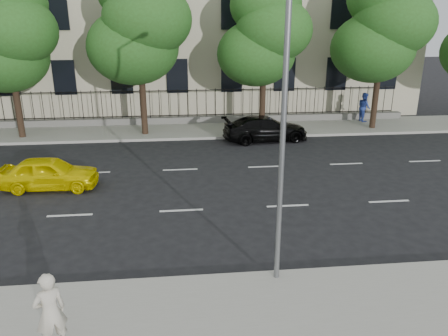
{
  "coord_description": "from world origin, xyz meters",
  "views": [
    {
      "loc": [
        0.05,
        -12.22,
        6.83
      ],
      "look_at": [
        1.63,
        3.0,
        1.43
      ],
      "focal_mm": 35.0,
      "sensor_mm": 36.0,
      "label": 1
    }
  ],
  "objects_px": {
    "black_sedan": "(265,129)",
    "woman_near": "(50,312)",
    "yellow_taxi": "(49,173)",
    "street_light": "(280,88)"
  },
  "relations": [
    {
      "from": "yellow_taxi",
      "to": "woman_near",
      "type": "relative_size",
      "value": 2.16
    },
    {
      "from": "street_light",
      "to": "woman_near",
      "type": "xyz_separation_m",
      "value": [
        -5.23,
        -2.67,
        -4.09
      ]
    },
    {
      "from": "black_sedan",
      "to": "woman_near",
      "type": "xyz_separation_m",
      "value": [
        -7.62,
        -15.93,
        0.36
      ]
    },
    {
      "from": "street_light",
      "to": "yellow_taxi",
      "type": "xyz_separation_m",
      "value": [
        -7.86,
        7.03,
        -4.48
      ]
    },
    {
      "from": "woman_near",
      "to": "black_sedan",
      "type": "bearing_deg",
      "value": -149.1
    },
    {
      "from": "black_sedan",
      "to": "street_light",
      "type": "bearing_deg",
      "value": 163.49
    },
    {
      "from": "street_light",
      "to": "woman_near",
      "type": "relative_size",
      "value": 4.44
    },
    {
      "from": "yellow_taxi",
      "to": "woman_near",
      "type": "height_order",
      "value": "woman_near"
    },
    {
      "from": "yellow_taxi",
      "to": "woman_near",
      "type": "distance_m",
      "value": 10.05
    },
    {
      "from": "street_light",
      "to": "yellow_taxi",
      "type": "relative_size",
      "value": 2.05
    }
  ]
}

